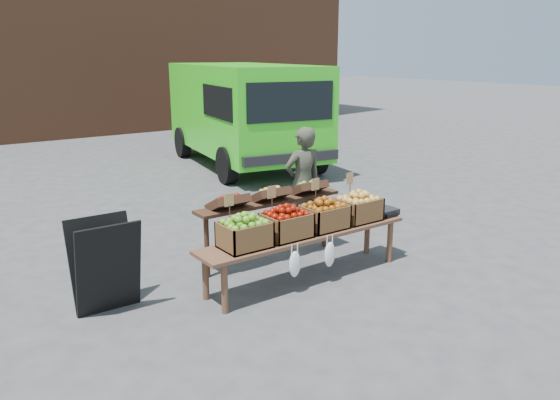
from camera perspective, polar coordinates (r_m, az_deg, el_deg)
ground at (r=5.96m, az=2.65°, el=-10.40°), size 80.00×80.00×0.00m
delivery_van at (r=12.75m, az=-3.82°, el=8.77°), size 3.25×5.49×2.31m
vendor at (r=7.67m, az=2.41°, el=1.78°), size 0.61×0.43×1.59m
chalkboard_sign at (r=5.83m, az=-17.79°, el=-6.50°), size 0.65×0.37×0.98m
back_table at (r=6.84m, az=-1.05°, el=-2.27°), size 2.10×0.44×1.04m
display_bench at (r=6.37m, az=2.66°, el=-5.87°), size 2.70×0.56×0.57m
crate_golden_apples at (r=5.77m, az=-3.72°, el=-3.66°), size 0.50×0.40×0.28m
crate_russet_pears at (r=6.07m, az=0.67°, el=-2.68°), size 0.50×0.40×0.28m
crate_red_apples at (r=6.40m, az=4.63°, el=-1.78°), size 0.50×0.40×0.28m
crate_green_apples at (r=6.75m, az=8.18°, el=-0.97°), size 0.50×0.40×0.28m
weighing_scale at (r=7.07m, az=10.64°, el=-1.18°), size 0.34×0.30×0.08m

